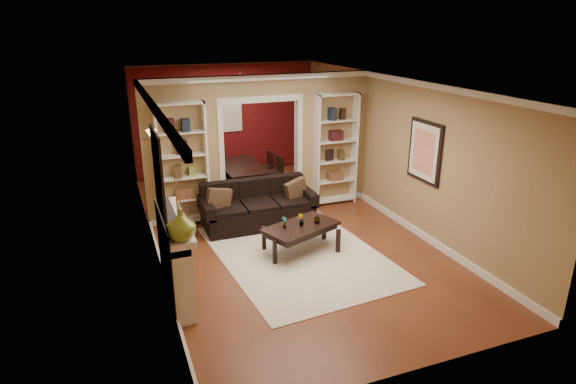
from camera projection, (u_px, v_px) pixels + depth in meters
name	position (u px, v px, depth m)	size (l,w,h in m)	color
floor	(282.00, 232.00, 8.79)	(8.00, 8.00, 0.00)	brown
ceiling	(281.00, 81.00, 7.89)	(8.00, 8.00, 0.00)	white
wall_back	(226.00, 120.00, 11.86)	(8.00, 8.00, 0.00)	#A58557
wall_front	(420.00, 262.00, 4.82)	(8.00, 8.00, 0.00)	#A58557
wall_left	(148.00, 174.00, 7.58)	(8.00, 8.00, 0.00)	#A58557
wall_right	(393.00, 149.00, 9.10)	(8.00, 8.00, 0.00)	#A58557
partition_wall	(261.00, 145.00, 9.40)	(4.50, 0.15, 2.70)	#A58557
red_back_panel	(226.00, 121.00, 11.85)	(4.44, 0.04, 2.64)	maroon
dining_window	(226.00, 112.00, 11.73)	(0.78, 0.03, 0.98)	#8CA5CC
area_rug	(298.00, 254.00, 7.95)	(2.46, 3.44, 0.01)	silver
sofa	(258.00, 205.00, 8.95)	(2.11, 0.91, 0.83)	black
pillow_left	(218.00, 199.00, 8.60)	(0.45, 0.13, 0.45)	brown
pillow_right	(296.00, 190.00, 9.11)	(0.43, 0.12, 0.43)	brown
coffee_table	(301.00, 238.00, 7.97)	(1.23, 0.67, 0.47)	black
plant_left	(285.00, 222.00, 7.77)	(0.11, 0.07, 0.20)	#336626
plant_center	(301.00, 220.00, 7.86)	(0.11, 0.09, 0.20)	#336626
plant_right	(317.00, 217.00, 7.96)	(0.11, 0.11, 0.20)	#336626
bookshelf_left	(183.00, 165.00, 8.79)	(0.90, 0.30, 2.30)	white
bookshelf_right	(335.00, 150.00, 9.84)	(0.90, 0.30, 2.30)	white
fireplace	(177.00, 257.00, 6.57)	(0.32, 1.70, 1.16)	white
vase	(181.00, 225.00, 5.70)	(0.36, 0.36, 0.37)	olive
mirror	(158.00, 173.00, 6.12)	(0.03, 0.95, 1.10)	silver
wall_sconce	(148.00, 137.00, 7.94)	(0.18, 0.18, 0.22)	#FFE0A5
framed_art	(424.00, 152.00, 8.14)	(0.04, 0.85, 1.05)	black
dining_table	(243.00, 177.00, 10.98)	(0.90, 1.61, 0.57)	black
dining_chair_nw	(223.00, 179.00, 10.49)	(0.39, 0.39, 0.79)	black
dining_chair_ne	(270.00, 173.00, 10.86)	(0.40, 0.40, 0.81)	black
dining_chair_sw	(216.00, 169.00, 11.01)	(0.43, 0.43, 0.88)	black
dining_chair_se	(262.00, 167.00, 11.40)	(0.37, 0.37, 0.76)	black
chandelier	(239.00, 100.00, 10.50)	(0.50, 0.50, 0.30)	#39241A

